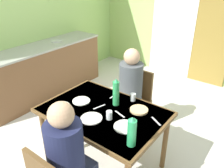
{
  "coord_description": "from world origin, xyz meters",
  "views": [
    {
      "loc": [
        1.66,
        -1.77,
        2.07
      ],
      "look_at": [
        0.36,
        -0.07,
        0.99
      ],
      "focal_mm": 36.87,
      "sensor_mm": 36.0,
      "label": 1
    }
  ],
  "objects": [
    {
      "name": "curtain_panel",
      "position": [
        -0.2,
        2.69,
        1.15
      ],
      "size": [
        0.9,
        0.03,
        2.3
      ],
      "primitive_type": "cube",
      "color": "white",
      "rests_on": "ground_plane"
    },
    {
      "name": "cutlery_knife_near",
      "position": [
        0.29,
        -0.2,
        0.74
      ],
      "size": [
        0.06,
        0.15,
        0.0
      ],
      "primitive_type": "cube",
      "rotation": [
        0.0,
        0.0,
        1.3
      ],
      "color": "silver",
      "rests_on": "dining_table"
    },
    {
      "name": "person_near_diner",
      "position": [
        0.53,
        -0.88,
        0.78
      ],
      "size": [
        0.3,
        0.37,
        0.77
      ],
      "color": "#242B44",
      "rests_on": "ground_plane"
    },
    {
      "name": "drinking_glass_by_near_diner",
      "position": [
        0.5,
        -0.3,
        0.79
      ],
      "size": [
        0.06,
        0.06,
        0.09
      ],
      "primitive_type": "cylinder",
      "color": "silver",
      "rests_on": "dining_table"
    },
    {
      "name": "dinner_plate_near_right",
      "position": [
        0.05,
        -0.23,
        0.75
      ],
      "size": [
        0.2,
        0.2,
        0.01
      ],
      "primitive_type": "cylinder",
      "color": "white",
      "rests_on": "dining_table"
    },
    {
      "name": "ground_plane",
      "position": [
        0.0,
        0.0,
        0.0
      ],
      "size": [
        7.24,
        7.24,
        0.0
      ],
      "primitive_type": "plane",
      "color": "silver"
    },
    {
      "name": "cutlery_knife_far",
      "position": [
        0.26,
        0.09,
        0.74
      ],
      "size": [
        0.02,
        0.15,
        0.0
      ],
      "primitive_type": "cube",
      "rotation": [
        0.0,
        0.0,
        4.74
      ],
      "color": "silver",
      "rests_on": "dining_table"
    },
    {
      "name": "dining_table",
      "position": [
        0.36,
        -0.22,
        0.66
      ],
      "size": [
        1.27,
        0.88,
        0.74
      ],
      "color": "brown",
      "rests_on": "ground_plane"
    },
    {
      "name": "cutlery_fork_near",
      "position": [
        0.54,
        -0.17,
        0.74
      ],
      "size": [
        0.15,
        0.06,
        0.0
      ],
      "primitive_type": "cube",
      "rotation": [
        0.0,
        0.0,
        2.87
      ],
      "color": "silver",
      "rests_on": "dining_table"
    },
    {
      "name": "cutlery_fork_far",
      "position": [
        0.89,
        -0.06,
        0.74
      ],
      "size": [
        0.14,
        0.09,
        0.0
      ],
      "primitive_type": "cube",
      "rotation": [
        0.0,
        0.0,
        2.62
      ],
      "color": "silver",
      "rests_on": "dining_table"
    },
    {
      "name": "dinner_plate_far_center",
      "position": [
        0.36,
        -0.41,
        0.75
      ],
      "size": [
        0.22,
        0.22,
        0.01
      ],
      "primitive_type": "cylinder",
      "color": "white",
      "rests_on": "dining_table"
    },
    {
      "name": "water_bottle_green_near",
      "position": [
        0.39,
        -0.05,
        0.89
      ],
      "size": [
        0.07,
        0.07,
        0.31
      ],
      "color": "green",
      "rests_on": "dining_table"
    },
    {
      "name": "door_wooden",
      "position": [
        0.54,
        2.71,
        1.0
      ],
      "size": [
        0.8,
        0.05,
        2.0
      ],
      "primitive_type": "cube",
      "color": "olive",
      "rests_on": "ground_plane"
    },
    {
      "name": "wall_back",
      "position": [
        0.0,
        2.79,
        1.37
      ],
      "size": [
        4.02,
        0.1,
        2.74
      ],
      "primitive_type": "cube",
      "color": "#A5C66E",
      "rests_on": "ground_plane"
    },
    {
      "name": "bread_plate_sliced",
      "position": [
        0.66,
        -0.0,
        0.75
      ],
      "size": [
        0.19,
        0.19,
        0.02
      ],
      "primitive_type": "cylinder",
      "color": "#DBB77A",
      "rests_on": "dining_table"
    },
    {
      "name": "water_bottle_green_far",
      "position": [
        0.88,
        -0.48,
        0.87
      ],
      "size": [
        0.08,
        0.08,
        0.28
      ],
      "color": "#2BA45E",
      "rests_on": "dining_table"
    },
    {
      "name": "wall_left",
      "position": [
        -1.91,
        0.7,
        1.37
      ],
      "size": [
        0.1,
        4.18,
        2.74
      ],
      "primitive_type": "cube",
      "color": "#A0C971",
      "rests_on": "ground_plane"
    },
    {
      "name": "chair_far_diner",
      "position": [
        0.26,
        0.57,
        0.5
      ],
      "size": [
        0.4,
        0.4,
        0.87
      ],
      "rotation": [
        0.0,
        0.0,
        3.14
      ],
      "color": "brown",
      "rests_on": "ground_plane"
    },
    {
      "name": "drinking_glass_by_far_diner",
      "position": [
        0.5,
        0.14,
        0.79
      ],
      "size": [
        0.06,
        0.06,
        0.09
      ],
      "primitive_type": "cylinder",
      "color": "silver",
      "rests_on": "dining_table"
    },
    {
      "name": "dinner_plate_far_side",
      "position": [
        -0.04,
        -0.45,
        0.75
      ],
      "size": [
        0.2,
        0.2,
        0.01
      ],
      "primitive_type": "cylinder",
      "color": "white",
      "rests_on": "dining_table"
    },
    {
      "name": "dinner_plate_near_left",
      "position": [
        0.7,
        -0.32,
        0.75
      ],
      "size": [
        0.22,
        0.22,
        0.01
      ],
      "primitive_type": "cylinder",
      "color": "white",
      "rests_on": "dining_table"
    },
    {
      "name": "person_far_diner",
      "position": [
        0.26,
        0.43,
        0.78
      ],
      "size": [
        0.3,
        0.37,
        0.77
      ],
      "rotation": [
        0.0,
        0.0,
        3.14
      ],
      "color": "#544D59",
      "rests_on": "ground_plane"
    },
    {
      "name": "kitchen_counter",
      "position": [
        -1.58,
        0.49,
        0.45
      ],
      "size": [
        0.61,
        2.25,
        0.91
      ],
      "color": "brown",
      "rests_on": "ground_plane"
    }
  ]
}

